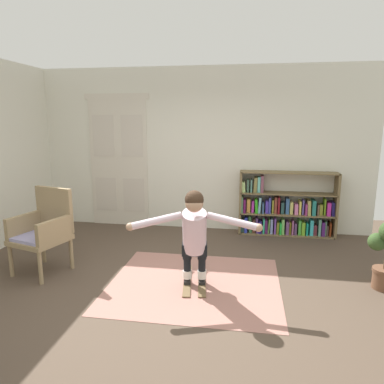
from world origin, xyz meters
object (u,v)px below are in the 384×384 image
wicker_chair (44,229)px  bookshelf (284,210)px  person_skier (194,231)px  skis_pair (195,281)px

wicker_chair → bookshelf: bearing=32.2°
person_skier → wicker_chair: bearing=173.8°
wicker_chair → skis_pair: (2.01, -0.06, -0.56)m
wicker_chair → person_skier: 2.05m
skis_pair → person_skier: person_skier is taller
bookshelf → person_skier: bearing=-118.4°
skis_pair → person_skier: (0.02, -0.16, 0.71)m
skis_pair → wicker_chair: bearing=178.3°
skis_pair → person_skier: 0.72m
wicker_chair → skis_pair: bearing=-1.7°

